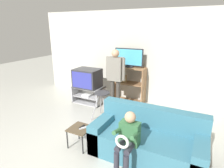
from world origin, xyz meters
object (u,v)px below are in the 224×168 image
at_px(tv_stand, 89,95).
at_px(couch, 147,141).
at_px(remote_control_white, 83,128).
at_px(media_shelf, 129,84).
at_px(snack_table, 80,131).
at_px(folding_stool, 102,97).
at_px(person_standing_adult, 115,74).
at_px(television_main, 87,78).
at_px(television_flat, 129,58).
at_px(person_seated_child, 127,138).
at_px(remote_control_black, 82,127).

height_order(tv_stand, couch, couch).
bearing_deg(remote_control_white, media_shelf, 123.93).
distance_m(snack_table, couch, 1.22).
bearing_deg(folding_stool, person_standing_adult, 86.57).
xyz_separation_m(tv_stand, snack_table, (1.06, -1.85, 0.09)).
bearing_deg(folding_stool, television_main, 141.93).
bearing_deg(television_flat, person_seated_child, -67.86).
relative_size(folding_stool, person_standing_adult, 0.42).
height_order(folding_stool, snack_table, folding_stool).
xyz_separation_m(media_shelf, couch, (1.19, -2.12, -0.25)).
bearing_deg(remote_control_white, person_standing_adult, 128.98).
distance_m(television_main, person_seated_child, 2.90).
xyz_separation_m(television_flat, person_seated_child, (1.05, -2.59, -0.73)).
height_order(television_flat, person_standing_adult, person_standing_adult).
distance_m(tv_stand, television_flat, 1.57).
xyz_separation_m(media_shelf, person_standing_adult, (-0.14, -0.65, 0.44)).
bearing_deg(snack_table, remote_control_black, 67.00).
relative_size(snack_table, couch, 0.21).
bearing_deg(person_seated_child, folding_stool, 132.08).
bearing_deg(television_main, remote_control_white, -58.17).
xyz_separation_m(television_flat, remote_control_black, (0.06, -2.38, -0.91)).
height_order(television_flat, snack_table, television_flat).
distance_m(media_shelf, folding_stool, 1.29).
relative_size(tv_stand, folding_stool, 1.30).
xyz_separation_m(television_flat, snack_table, (0.05, -2.42, -0.98)).
relative_size(media_shelf, television_flat, 1.28).
xyz_separation_m(television_main, couch, (2.25, -1.54, -0.45)).
xyz_separation_m(television_main, person_seated_child, (2.08, -2.02, -0.16)).
height_order(media_shelf, person_standing_adult, person_standing_adult).
bearing_deg(person_seated_child, television_main, 135.89).
relative_size(folding_stool, person_seated_child, 0.70).
relative_size(tv_stand, remote_control_black, 6.06).
relative_size(couch, person_standing_adult, 1.16).
bearing_deg(person_seated_child, remote_control_white, 168.63).
height_order(folding_stool, person_standing_adult, person_standing_adult).
relative_size(remote_control_black, person_standing_adult, 0.09).
distance_m(television_flat, remote_control_black, 2.55).
relative_size(media_shelf, person_standing_adult, 0.65).
height_order(television_main, media_shelf, media_shelf).
distance_m(media_shelf, person_standing_adult, 0.80).
distance_m(media_shelf, snack_table, 2.43).
xyz_separation_m(tv_stand, media_shelf, (1.04, 0.57, 0.30)).
relative_size(snack_table, remote_control_white, 2.69).
distance_m(folding_stool, couch, 1.63).
height_order(tv_stand, media_shelf, media_shelf).
relative_size(television_main, couch, 0.39).
bearing_deg(television_flat, remote_control_white, -87.45).
height_order(snack_table, remote_control_black, remote_control_black).
height_order(snack_table, person_seated_child, person_seated_child).
xyz_separation_m(television_main, person_standing_adult, (0.93, -0.07, 0.24)).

